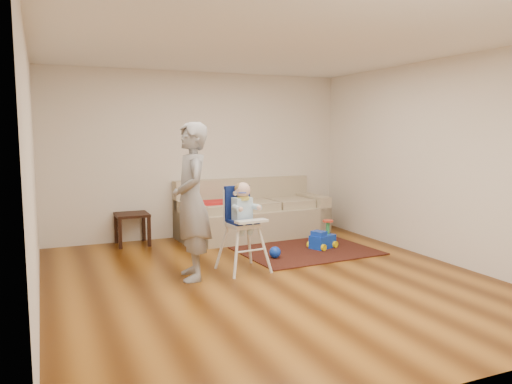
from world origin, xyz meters
name	(u,v)px	position (x,y,z in m)	size (l,w,h in m)	color
ground	(269,280)	(0.00, 0.00, 0.00)	(5.50, 5.50, 0.00)	#482307
room_envelope	(252,121)	(0.00, 0.53, 1.88)	(5.04, 5.52, 2.72)	silver
sofa	(253,208)	(0.77, 2.30, 0.47)	(2.50, 1.16, 0.94)	tan
side_table	(132,229)	(-1.17, 2.49, 0.25)	(0.49, 0.49, 0.49)	black
area_rug	(307,251)	(1.09, 1.06, 0.01)	(1.89, 1.42, 0.02)	black
ride_on_toy	(323,234)	(1.38, 1.10, 0.22)	(0.37, 0.27, 0.41)	blue
toy_ball	(275,252)	(0.47, 0.83, 0.09)	(0.16, 0.16, 0.16)	blue
high_chair	(243,228)	(-0.14, 0.48, 0.54)	(0.58, 0.58, 1.13)	silver
adult	(192,201)	(-0.82, 0.42, 0.93)	(0.68, 0.44, 1.85)	gray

